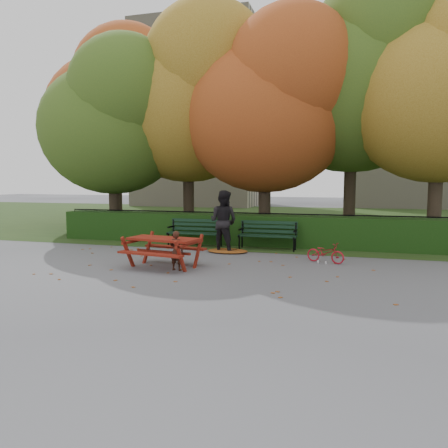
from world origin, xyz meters
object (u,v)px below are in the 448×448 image
(tree_b, at_px, (194,97))
(bench_left, at_px, (196,230))
(bench_right, at_px, (268,233))
(child, at_px, (176,251))
(tree_c, at_px, (274,104))
(bicycle, at_px, (325,253))
(tree_f, at_px, (119,105))
(adult, at_px, (223,221))
(tree_d, at_px, (364,73))
(tree_a, at_px, (117,118))
(picnic_table, at_px, (163,244))

(tree_b, bearing_deg, bench_left, -69.42)
(bench_right, height_order, child, child)
(tree_c, xyz_separation_m, bicycle, (2.13, -4.02, -4.56))
(tree_b, xyz_separation_m, child, (2.02, -6.80, -4.92))
(bench_left, distance_m, child, 3.86)
(tree_f, bearing_deg, bicycle, -35.86)
(adult, height_order, bicycle, adult)
(tree_d, bearing_deg, bench_left, -145.74)
(bench_left, bearing_deg, tree_a, 154.24)
(tree_d, relative_size, bicycle, 9.39)
(picnic_table, bearing_deg, tree_c, 82.06)
(tree_d, relative_size, child, 10.00)
(child, xyz_separation_m, bicycle, (3.38, 1.99, -0.21))
(adult, bearing_deg, tree_a, -14.29)
(picnic_table, relative_size, adult, 1.03)
(bench_left, relative_size, picnic_table, 0.94)
(tree_c, bearing_deg, adult, -107.20)
(tree_c, xyz_separation_m, bench_right, (0.27, -2.26, -4.30))
(tree_a, bearing_deg, tree_f, 117.98)
(tree_c, xyz_separation_m, adult, (-0.95, -3.06, -3.90))
(tree_b, relative_size, bicycle, 8.61)
(tree_f, height_order, bench_left, tree_f)
(bench_right, height_order, bicycle, bench_right)
(tree_a, relative_size, tree_f, 0.81)
(bicycle, bearing_deg, adult, 92.10)
(tree_b, distance_m, child, 8.64)
(tree_d, distance_m, bicycle, 7.84)
(adult, distance_m, bicycle, 3.29)
(tree_c, height_order, bench_right, tree_c)
(child, relative_size, bicycle, 0.94)
(tree_c, height_order, adult, tree_c)
(bicycle, bearing_deg, bench_left, 87.00)
(picnic_table, height_order, bicycle, picnic_table)
(bench_left, relative_size, bench_right, 1.00)
(adult, bearing_deg, tree_b, -45.27)
(picnic_table, xyz_separation_m, adult, (0.76, 2.71, 0.35))
(bench_right, bearing_deg, child, -112.01)
(child, bearing_deg, tree_a, -44.00)
(bench_left, bearing_deg, tree_d, 34.26)
(tree_d, distance_m, bench_left, 8.31)
(tree_a, distance_m, bench_right, 7.69)
(tree_b, bearing_deg, child, -73.42)
(tree_f, xyz_separation_m, child, (6.71, -9.29, -5.21))
(tree_c, bearing_deg, bench_right, -83.30)
(tree_b, bearing_deg, tree_d, 4.38)
(tree_b, xyz_separation_m, tree_c, (3.28, -0.78, -0.58))
(tree_f, height_order, bicycle, tree_f)
(tree_d, xyz_separation_m, child, (-4.30, -7.29, -5.50))
(tree_a, distance_m, tree_d, 9.33)
(tree_c, xyz_separation_m, picnic_table, (-1.71, -5.77, -4.25))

